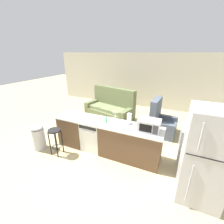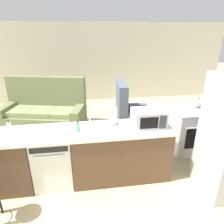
{
  "view_description": "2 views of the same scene",
  "coord_description": "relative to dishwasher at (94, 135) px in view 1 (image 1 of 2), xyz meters",
  "views": [
    {
      "loc": [
        1.76,
        -3.16,
        2.6
      ],
      "look_at": [
        0.03,
        0.63,
        0.94
      ],
      "focal_mm": 24.0,
      "sensor_mm": 36.0,
      "label": 1
    },
    {
      "loc": [
        0.28,
        -2.76,
        2.3
      ],
      "look_at": [
        0.74,
        0.39,
        1.02
      ],
      "focal_mm": 32.0,
      "sensor_mm": 36.0,
      "label": 2
    }
  ],
  "objects": [
    {
      "name": "refrigerator",
      "position": [
        2.6,
        -0.55,
        0.48
      ],
      "size": [
        0.72,
        0.73,
        1.8
      ],
      "color": "#B7B7BC",
      "rests_on": "ground_plane"
    },
    {
      "name": "kitchen_counter",
      "position": [
        0.49,
        0.0,
        -0.0
      ],
      "size": [
        2.94,
        0.66,
        0.9
      ],
      "color": "brown",
      "rests_on": "ground_plane"
    },
    {
      "name": "ground_plane",
      "position": [
        0.25,
        0.0,
        -0.42
      ],
      "size": [
        24.0,
        24.0,
        0.0
      ],
      "primitive_type": "plane",
      "color": "tan"
    },
    {
      "name": "bar_stool",
      "position": [
        -0.77,
        -0.66,
        0.11
      ],
      "size": [
        0.32,
        0.32,
        0.74
      ],
      "color": "black",
      "rests_on": "ground_plane"
    },
    {
      "name": "microwave",
      "position": [
        1.51,
        -0.0,
        0.62
      ],
      "size": [
        0.5,
        0.37,
        0.28
      ],
      "color": "#B7B7BC",
      "rests_on": "kitchen_counter"
    },
    {
      "name": "wall_back",
      "position": [
        0.55,
        4.2,
        0.88
      ],
      "size": [
        10.0,
        0.06,
        2.6
      ],
      "color": "beige",
      "rests_on": "ground_plane"
    },
    {
      "name": "soap_bottle",
      "position": [
        0.41,
        -0.02,
        0.55
      ],
      "size": [
        0.06,
        0.06,
        0.18
      ],
      "color": "#4CB266",
      "rests_on": "kitchen_counter"
    },
    {
      "name": "stove_range",
      "position": [
        2.6,
        0.55,
        0.03
      ],
      "size": [
        0.76,
        0.68,
        0.9
      ],
      "color": "#B7B7BC",
      "rests_on": "ground_plane"
    },
    {
      "name": "armchair",
      "position": [
        1.61,
        1.67,
        -0.07
      ],
      "size": [
        0.86,
        0.91,
        1.2
      ],
      "color": "#515B6B",
      "rests_on": "ground_plane"
    },
    {
      "name": "sink_faucet",
      "position": [
        0.6,
        0.13,
        0.61
      ],
      "size": [
        0.07,
        0.18,
        0.3
      ],
      "color": "silver",
      "rests_on": "kitchen_counter"
    },
    {
      "name": "couch",
      "position": [
        -0.47,
        2.15,
        -0.03
      ],
      "size": [
        2.16,
        1.35,
        1.27
      ],
      "color": "#667047",
      "rests_on": "ground_plane"
    },
    {
      "name": "dishwasher",
      "position": [
        0.0,
        0.0,
        0.0
      ],
      "size": [
        0.58,
        0.61,
        0.84
      ],
      "color": "white",
      "rests_on": "ground_plane"
    },
    {
      "name": "kettle",
      "position": [
        2.77,
        0.68,
        0.56
      ],
      "size": [
        0.21,
        0.17,
        0.19
      ],
      "color": "#B2B2B7",
      "rests_on": "stove_range"
    },
    {
      "name": "paper_towel_roll",
      "position": [
        0.98,
        0.16,
        0.62
      ],
      "size": [
        0.14,
        0.14,
        0.28
      ],
      "color": "#4C4C51",
      "rests_on": "kitchen_counter"
    },
    {
      "name": "trash_bin",
      "position": [
        -1.4,
        -0.68,
        -0.04
      ],
      "size": [
        0.35,
        0.35,
        0.74
      ],
      "color": "#B7B7BC",
      "rests_on": "ground_plane"
    },
    {
      "name": "dish_soap_bottle",
      "position": [
        -0.62,
        0.14,
        0.55
      ],
      "size": [
        0.06,
        0.06,
        0.18
      ],
      "color": "silver",
      "rests_on": "kitchen_counter"
    }
  ]
}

